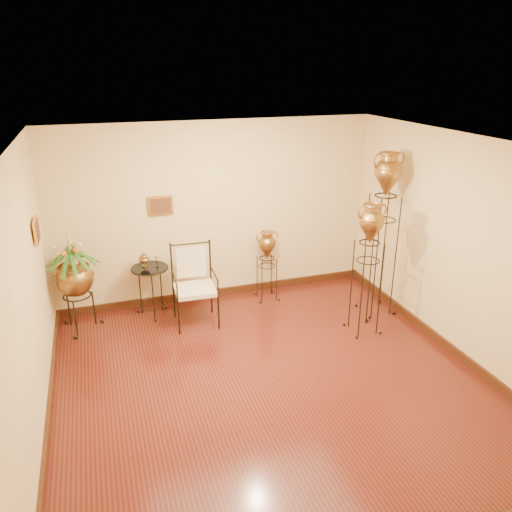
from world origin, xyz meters
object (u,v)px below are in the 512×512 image
object	(u,v)px
planter_urn	(74,275)
side_table	(151,290)
armchair	(195,287)
amphora_tall	(382,233)
amphora_mid	(367,268)

from	to	relation	value
planter_urn	side_table	size ratio (longest dim) A/B	1.53
armchair	side_table	bearing A→B (deg)	143.22
amphora_tall	side_table	bearing A→B (deg)	164.02
side_table	amphora_tall	bearing A→B (deg)	-15.98
amphora_mid	planter_urn	world-z (taller)	amphora_mid
armchair	side_table	xyz separation A→B (m)	(-0.57, 0.46, -0.18)
amphora_mid	side_table	xyz separation A→B (m)	(-2.78, 1.40, -0.55)
amphora_tall	side_table	world-z (taller)	amphora_tall
amphora_tall	planter_urn	bearing A→B (deg)	169.02
amphora_mid	planter_urn	bearing A→B (deg)	161.15
amphora_mid	side_table	size ratio (longest dim) A/B	1.93
amphora_mid	side_table	world-z (taller)	amphora_mid
amphora_mid	armchair	xyz separation A→B (m)	(-2.21, 0.94, -0.37)
amphora_tall	armchair	xyz separation A→B (m)	(-2.69, 0.47, -0.67)
armchair	side_table	size ratio (longest dim) A/B	1.19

